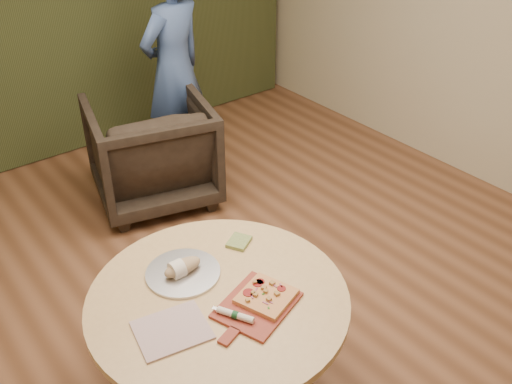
{
  "coord_description": "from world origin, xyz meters",
  "views": [
    {
      "loc": [
        -1.59,
        -1.9,
        2.54
      ],
      "look_at": [
        0.1,
        0.25,
        0.79
      ],
      "focal_mm": 40.0,
      "sensor_mm": 36.0,
      "label": 1
    }
  ],
  "objects": [
    {
      "name": "serving_tray",
      "position": [
        -0.58,
        -0.06,
        0.76
      ],
      "size": [
        0.36,
        0.36,
        0.02
      ],
      "color": "silver",
      "rests_on": "pedestal_table"
    },
    {
      "name": "person_standing",
      "position": [
        0.62,
        1.99,
        0.89
      ],
      "size": [
        0.74,
        0.58,
        1.78
      ],
      "primitive_type": "imported",
      "rotation": [
        0.0,
        0.0,
        3.41
      ],
      "color": "#3A5182",
      "rests_on": "ground"
    },
    {
      "name": "cutlery_roll",
      "position": [
        -0.57,
        -0.45,
        0.78
      ],
      "size": [
        0.11,
        0.19,
        0.03
      ],
      "rotation": [
        0.0,
        0.0,
        0.49
      ],
      "color": "#F2E3D0",
      "rests_on": "pizza_paddle"
    },
    {
      "name": "newspaper",
      "position": [
        -0.82,
        -0.34,
        0.76
      ],
      "size": [
        0.34,
        0.3,
        0.01
      ],
      "primitive_type": "cube",
      "rotation": [
        0.0,
        0.0,
        -0.19
      ],
      "color": "silver",
      "rests_on": "pedestal_table"
    },
    {
      "name": "armchair",
      "position": [
        0.18,
        1.67,
        0.46
      ],
      "size": [
        1.08,
        1.04,
        0.92
      ],
      "primitive_type": "imported",
      "rotation": [
        0.0,
        0.0,
        2.87
      ],
      "color": "black",
      "rests_on": "ground"
    },
    {
      "name": "green_packet",
      "position": [
        -0.23,
        -0.03,
        0.76
      ],
      "size": [
        0.15,
        0.15,
        0.02
      ],
      "primitive_type": "cube",
      "rotation": [
        0.0,
        0.0,
        0.51
      ],
      "color": "#5C6F32",
      "rests_on": "pedestal_table"
    },
    {
      "name": "room_shell",
      "position": [
        0.0,
        0.0,
        1.4
      ],
      "size": [
        5.04,
        6.04,
        2.84
      ],
      "color": "brown",
      "rests_on": "ground"
    },
    {
      "name": "pedestal_table",
      "position": [
        -0.54,
        -0.28,
        0.61
      ],
      "size": [
        1.2,
        1.2,
        0.75
      ],
      "rotation": [
        0.0,
        0.0,
        0.06
      ],
      "color": "tan",
      "rests_on": "ground"
    },
    {
      "name": "bread_roll",
      "position": [
        -0.59,
        -0.06,
        0.79
      ],
      "size": [
        0.19,
        0.09,
        0.09
      ],
      "color": "tan",
      "rests_on": "serving_tray"
    },
    {
      "name": "flatbread_pizza",
      "position": [
        -0.39,
        -0.44,
        0.78
      ],
      "size": [
        0.28,
        0.28,
        0.04
      ],
      "rotation": [
        0.0,
        0.0,
        0.34
      ],
      "color": "#E39C58",
      "rests_on": "pizza_paddle"
    },
    {
      "name": "pizza_paddle",
      "position": [
        -0.45,
        -0.45,
        0.76
      ],
      "size": [
        0.47,
        0.38,
        0.01
      ],
      "rotation": [
        0.0,
        0.0,
        0.34
      ],
      "color": "maroon",
      "rests_on": "pedestal_table"
    }
  ]
}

